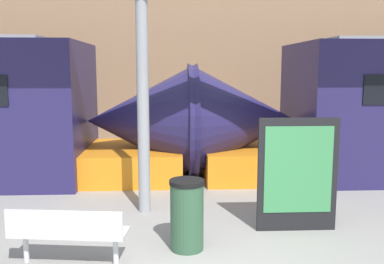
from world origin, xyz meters
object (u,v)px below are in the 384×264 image
(support_column_near, at_px, (143,103))
(poster_board, at_px, (298,174))
(bench_near, at_px, (68,230))
(trash_bin, at_px, (187,215))

(support_column_near, bearing_deg, poster_board, -22.74)
(poster_board, xyz_separation_m, support_column_near, (-2.43, 1.02, 1.04))
(support_column_near, bearing_deg, bench_near, -111.94)
(bench_near, height_order, trash_bin, trash_bin)
(poster_board, bearing_deg, trash_bin, -160.27)
(bench_near, height_order, support_column_near, support_column_near)
(bench_near, relative_size, poster_board, 0.86)
(trash_bin, bearing_deg, poster_board, 19.73)
(bench_near, xyz_separation_m, support_column_near, (0.84, 2.10, 1.46))
(trash_bin, bearing_deg, support_column_near, 112.89)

